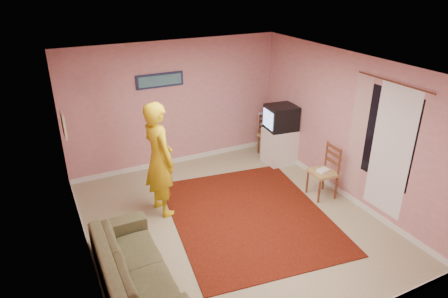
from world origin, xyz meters
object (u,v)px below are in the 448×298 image
tv_cabinet (279,146)px  chair_a (270,130)px  person (159,159)px  crt_tv (281,117)px  chair_b (324,167)px  sofa (134,266)px

tv_cabinet → chair_a: bearing=83.9°
person → crt_tv: bearing=-87.1°
crt_tv → chair_a: (0.06, 0.47, -0.47)m
chair_a → chair_b: (-0.14, -2.00, 0.04)m
person → chair_b: bearing=-117.5°
chair_a → tv_cabinet: bearing=-106.9°
tv_cabinet → sofa: 4.39m
tv_cabinet → person: 3.01m
tv_cabinet → chair_b: chair_b is taller
chair_b → chair_a: bearing=-179.8°
chair_b → sofa: bearing=-74.4°
sofa → person: size_ratio=1.08×
sofa → person: person is taller
crt_tv → sofa: 4.44m
chair_a → chair_b: chair_b is taller
chair_a → crt_tv: bearing=-107.6°
sofa → chair_b: bearing=-78.1°
tv_cabinet → chair_b: 1.55m
crt_tv → chair_b: 1.59m
sofa → person: (0.89, 1.57, 0.67)m
sofa → chair_a: bearing=-53.7°
crt_tv → sofa: size_ratio=0.31×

